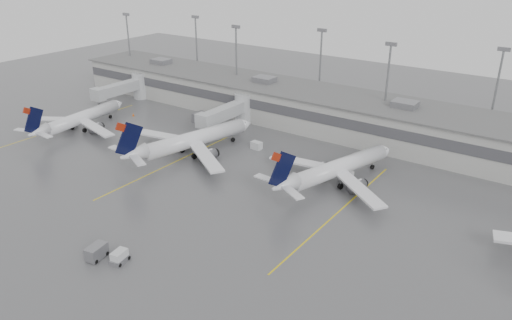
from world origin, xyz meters
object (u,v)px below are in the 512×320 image
Objects in this scene: jet_mid_right at (335,169)px; baggage_tug at (120,258)px; jet_far_left at (79,118)px; jet_mid_left at (190,140)px.

baggage_tug is at bearing -91.62° from jet_mid_right.
jet_mid_right reaches higher than baggage_tug.
jet_far_left is at bearing 138.16° from baggage_tug.
jet_far_left is 30.47m from jet_mid_left.
jet_far_left is 0.90× the size of jet_mid_left.
jet_mid_right is at bearing 61.20° from baggage_tug.
jet_mid_right is (59.93, 8.50, 0.19)m from jet_far_left.
jet_far_left reaches higher than baggage_tug.
jet_mid_left is 11.04× the size of baggage_tug.
jet_mid_left is 37.14m from baggage_tug.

